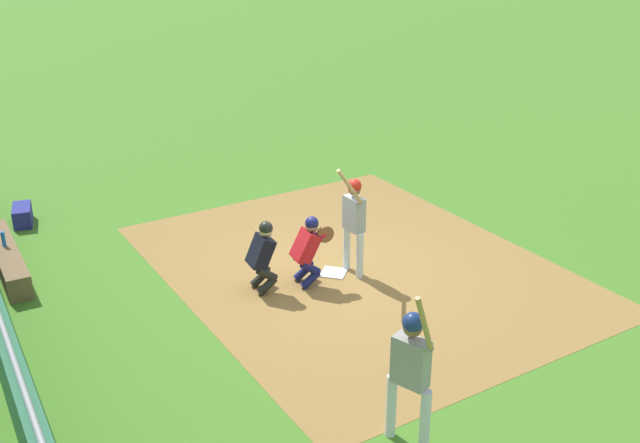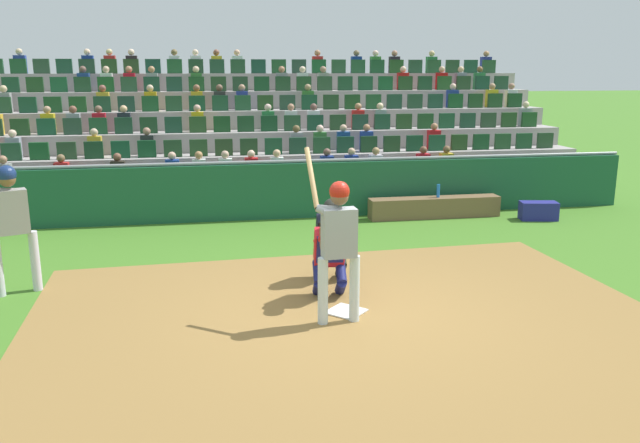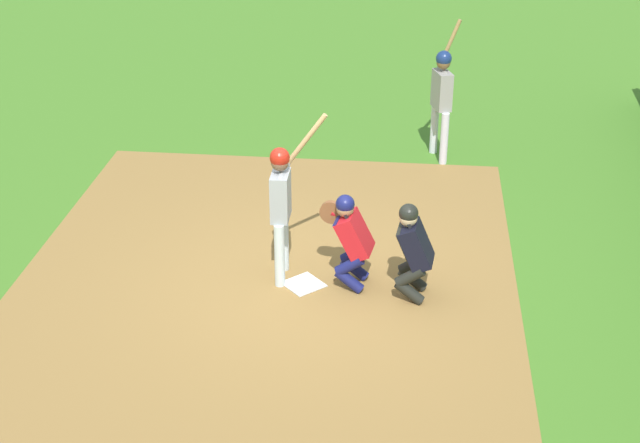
# 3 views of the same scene
# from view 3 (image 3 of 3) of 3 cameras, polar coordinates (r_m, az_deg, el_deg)

# --- Properties ---
(ground_plane) EXTENTS (160.00, 160.00, 0.00)m
(ground_plane) POSITION_cam_3_polar(r_m,az_deg,el_deg) (11.90, -1.01, -3.94)
(ground_plane) COLOR #437724
(infield_dirt_patch) EXTENTS (8.36, 6.73, 0.01)m
(infield_dirt_patch) POSITION_cam_3_polar(r_m,az_deg,el_deg) (11.98, -3.38, -3.74)
(infield_dirt_patch) COLOR olive
(infield_dirt_patch) RESTS_ON ground_plane
(home_plate_marker) EXTENTS (0.62, 0.62, 0.02)m
(home_plate_marker) POSITION_cam_3_polar(r_m,az_deg,el_deg) (11.89, -1.01, -3.88)
(home_plate_marker) COLOR white
(home_plate_marker) RESTS_ON infield_dirt_patch
(batter_at_plate) EXTENTS (0.62, 0.67, 2.17)m
(batter_at_plate) POSITION_cam_3_polar(r_m,az_deg,el_deg) (11.57, -2.39, 1.43)
(batter_at_plate) COLOR silver
(batter_at_plate) RESTS_ON ground_plane
(catcher_crouching) EXTENTS (0.50, 0.72, 1.27)m
(catcher_crouching) POSITION_cam_3_polar(r_m,az_deg,el_deg) (11.58, 1.87, -0.84)
(catcher_crouching) COLOR navy
(catcher_crouching) RESTS_ON ground_plane
(home_plate_umpire) EXTENTS (0.48, 0.48, 1.29)m
(home_plate_umpire) POSITION_cam_3_polar(r_m,az_deg,el_deg) (11.38, 5.72, -1.56)
(home_plate_umpire) COLOR black
(home_plate_umpire) RESTS_ON ground_plane
(on_deck_batter) EXTENTS (0.69, 0.44, 2.28)m
(on_deck_batter) POSITION_cam_3_polar(r_m,az_deg,el_deg) (15.35, 7.51, 7.91)
(on_deck_batter) COLOR silver
(on_deck_batter) RESTS_ON ground_plane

